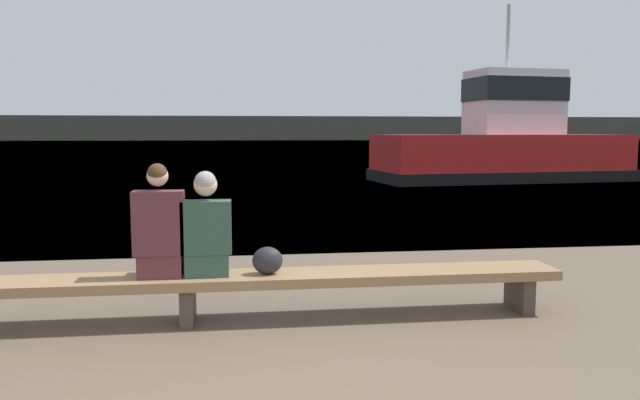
{
  "coord_description": "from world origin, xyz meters",
  "views": [
    {
      "loc": [
        -0.16,
        -2.98,
        1.75
      ],
      "look_at": [
        0.98,
        5.71,
        0.79
      ],
      "focal_mm": 35.0,
      "sensor_mm": 36.0,
      "label": 1
    }
  ],
  "objects_px": {
    "bench_main": "(188,284)",
    "person_right": "(206,230)",
    "shopping_bag": "(268,261)",
    "tugboat_red": "(504,146)",
    "person_left": "(159,229)"
  },
  "relations": [
    {
      "from": "bench_main",
      "to": "person_right",
      "type": "height_order",
      "value": "person_right"
    },
    {
      "from": "bench_main",
      "to": "person_right",
      "type": "bearing_deg",
      "value": 0.02
    },
    {
      "from": "bench_main",
      "to": "tugboat_red",
      "type": "height_order",
      "value": "tugboat_red"
    },
    {
      "from": "person_left",
      "to": "tugboat_red",
      "type": "bearing_deg",
      "value": 56.95
    },
    {
      "from": "bench_main",
      "to": "person_right",
      "type": "xyz_separation_m",
      "value": [
        0.18,
        0.0,
        0.5
      ]
    },
    {
      "from": "person_right",
      "to": "shopping_bag",
      "type": "bearing_deg",
      "value": -1.86
    },
    {
      "from": "person_left",
      "to": "person_right",
      "type": "height_order",
      "value": "person_left"
    },
    {
      "from": "person_right",
      "to": "shopping_bag",
      "type": "xyz_separation_m",
      "value": [
        0.55,
        -0.02,
        -0.29
      ]
    },
    {
      "from": "bench_main",
      "to": "person_right",
      "type": "distance_m",
      "value": 0.53
    },
    {
      "from": "person_left",
      "to": "tugboat_red",
      "type": "height_order",
      "value": "tugboat_red"
    },
    {
      "from": "bench_main",
      "to": "tugboat_red",
      "type": "xyz_separation_m",
      "value": [
        9.96,
        15.68,
        0.87
      ]
    },
    {
      "from": "person_right",
      "to": "bench_main",
      "type": "bearing_deg",
      "value": -179.98
    },
    {
      "from": "shopping_bag",
      "to": "bench_main",
      "type": "bearing_deg",
      "value": 178.61
    },
    {
      "from": "person_right",
      "to": "person_left",
      "type": "bearing_deg",
      "value": -179.92
    },
    {
      "from": "person_right",
      "to": "tugboat_red",
      "type": "xyz_separation_m",
      "value": [
        9.78,
        15.68,
        0.37
      ]
    }
  ]
}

